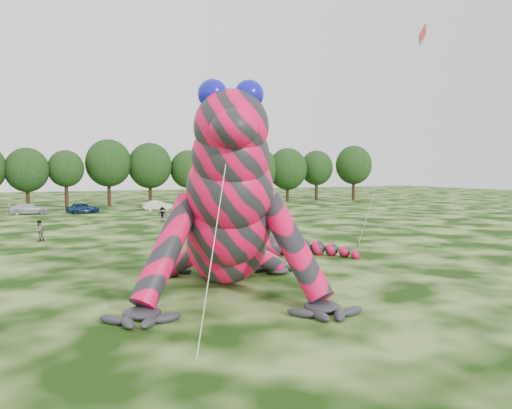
{
  "coord_description": "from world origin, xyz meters",
  "views": [
    {
      "loc": [
        -2.92,
        -22.28,
        5.75
      ],
      "look_at": [
        7.12,
        0.58,
        4.0
      ],
      "focal_mm": 35.0,
      "sensor_mm": 36.0,
      "label": 1
    }
  ],
  "objects": [
    {
      "name": "ground",
      "position": [
        0.0,
        0.0,
        0.0
      ],
      "size": [
        240.0,
        240.0,
        0.0
      ],
      "primitive_type": "plane",
      "color": "#16330A",
      "rests_on": "ground"
    },
    {
      "name": "inflatable_gecko",
      "position": [
        5.82,
        1.58,
        4.75
      ],
      "size": [
        20.8,
        22.8,
        9.5
      ],
      "primitive_type": null,
      "rotation": [
        0.0,
        0.0,
        -0.29
      ],
      "color": "#F10A43",
      "rests_on": "ground"
    },
    {
      "name": "flying_kite",
      "position": [
        20.84,
        4.67,
        13.76
      ],
      "size": [
        2.8,
        4.7,
        15.72
      ],
      "color": "red",
      "rests_on": "ground"
    },
    {
      "name": "tree_8",
      "position": [
        -4.22,
        56.99,
        4.47
      ],
      "size": [
        6.14,
        5.53,
        8.94
      ],
      "primitive_type": null,
      "color": "black",
      "rests_on": "ground"
    },
    {
      "name": "tree_9",
      "position": [
        1.06,
        57.35,
        4.34
      ],
      "size": [
        5.27,
        4.74,
        8.68
      ],
      "primitive_type": null,
      "color": "black",
      "rests_on": "ground"
    },
    {
      "name": "tree_10",
      "position": [
        7.4,
        58.58,
        5.25
      ],
      "size": [
        7.09,
        6.38,
        10.5
      ],
      "primitive_type": null,
      "color": "black",
      "rests_on": "ground"
    },
    {
      "name": "tree_11",
      "position": [
        13.79,
        58.2,
        5.03
      ],
      "size": [
        7.01,
        6.31,
        10.07
      ],
      "primitive_type": null,
      "color": "black",
      "rests_on": "ground"
    },
    {
      "name": "tree_12",
      "position": [
        20.01,
        57.74,
        4.49
      ],
      "size": [
        5.99,
        5.39,
        8.97
      ],
      "primitive_type": null,
      "color": "black",
      "rests_on": "ground"
    },
    {
      "name": "tree_13",
      "position": [
        27.13,
        57.13,
        5.06
      ],
      "size": [
        6.83,
        6.15,
        10.13
      ],
      "primitive_type": null,
      "color": "black",
      "rests_on": "ground"
    },
    {
      "name": "tree_14",
      "position": [
        33.46,
        58.72,
        4.7
      ],
      "size": [
        6.82,
        6.14,
        9.4
      ],
      "primitive_type": null,
      "color": "black",
      "rests_on": "ground"
    },
    {
      "name": "tree_15",
      "position": [
        38.47,
        57.77,
        4.82
      ],
      "size": [
        7.17,
        6.45,
        9.63
      ],
      "primitive_type": null,
      "color": "black",
      "rests_on": "ground"
    },
    {
      "name": "tree_16",
      "position": [
        45.45,
        59.37,
        4.69
      ],
      "size": [
        6.26,
        5.63,
        9.37
      ],
      "primitive_type": null,
      "color": "black",
      "rests_on": "ground"
    },
    {
      "name": "tree_17",
      "position": [
        51.95,
        56.66,
        5.15
      ],
      "size": [
        6.98,
        6.28,
        10.3
      ],
      "primitive_type": null,
      "color": "black",
      "rests_on": "ground"
    },
    {
      "name": "car_3",
      "position": [
        -4.04,
        48.17,
        0.7
      ],
      "size": [
        4.93,
        2.3,
        1.39
      ],
      "primitive_type": "imported",
      "rotation": [
        0.0,
        0.0,
        1.65
      ],
      "color": "#B4B8BF",
      "rests_on": "ground"
    },
    {
      "name": "car_4",
      "position": [
        2.5,
        46.95,
        0.72
      ],
      "size": [
        4.46,
        2.43,
        1.44
      ],
      "primitive_type": "imported",
      "rotation": [
        0.0,
        0.0,
        1.75
      ],
      "color": "#0F1F44",
      "rests_on": "ground"
    },
    {
      "name": "car_5",
      "position": [
        12.66,
        47.96,
        0.69
      ],
      "size": [
        4.3,
        1.8,
        1.38
      ],
      "primitive_type": "imported",
      "rotation": [
        0.0,
        0.0,
        1.65
      ],
      "color": "silver",
      "rests_on": "ground"
    },
    {
      "name": "car_6",
      "position": [
        20.58,
        46.57,
        0.62
      ],
      "size": [
        4.59,
        2.29,
        1.25
      ],
      "primitive_type": "imported",
      "rotation": [
        0.0,
        0.0,
        1.52
      ],
      "color": "#29282B",
      "rests_on": "ground"
    },
    {
      "name": "car_7",
      "position": [
        26.78,
        47.97,
        0.76
      ],
      "size": [
        5.27,
        2.27,
        1.51
      ],
      "primitive_type": "imported",
      "rotation": [
        0.0,
        0.0,
        1.6
      ],
      "color": "white",
      "rests_on": "ground"
    },
    {
      "name": "spectator_2",
      "position": [
        9.6,
        31.84,
        0.83
      ],
      "size": [
        1.16,
        0.79,
        1.65
      ],
      "primitive_type": "imported",
      "rotation": [
        0.0,
        0.0,
        6.11
      ],
      "color": "gray",
      "rests_on": "ground"
    },
    {
      "name": "spectator_1",
      "position": [
        -2.89,
        21.13,
        0.85
      ],
      "size": [
        1.03,
        1.04,
        1.69
      ],
      "primitive_type": "imported",
      "rotation": [
        0.0,
        0.0,
        3.98
      ],
      "color": "gray",
      "rests_on": "ground"
    },
    {
      "name": "spectator_3",
      "position": [
        14.29,
        30.59,
        0.92
      ],
      "size": [
        1.14,
        0.62,
        1.84
      ],
      "primitive_type": "imported",
      "rotation": [
        0.0,
        0.0,
        2.97
      ],
      "color": "gray",
      "rests_on": "ground"
    }
  ]
}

